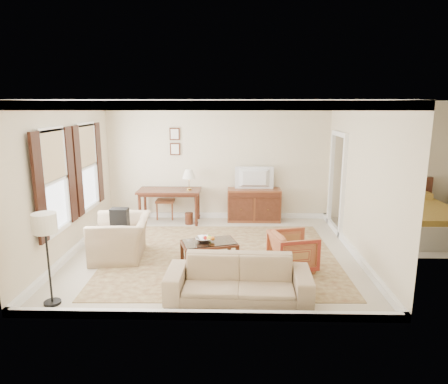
{
  "coord_description": "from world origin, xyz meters",
  "views": [
    {
      "loc": [
        0.38,
        -7.35,
        2.85
      ],
      "look_at": [
        0.2,
        0.3,
        1.15
      ],
      "focal_mm": 32.0,
      "sensor_mm": 36.0,
      "label": 1
    }
  ],
  "objects_px": {
    "sofa": "(238,272)",
    "coffee_table": "(209,247)",
    "tv": "(255,171)",
    "sideboard": "(254,205)",
    "striped_armchair": "(293,249)",
    "writing_desk": "(169,194)",
    "club_armchair": "(120,231)"
  },
  "relations": [
    {
      "from": "sideboard",
      "to": "striped_armchair",
      "type": "xyz_separation_m",
      "value": [
        0.53,
        -2.99,
        -0.03
      ]
    },
    {
      "from": "writing_desk",
      "to": "coffee_table",
      "type": "height_order",
      "value": "writing_desk"
    },
    {
      "from": "coffee_table",
      "to": "striped_armchair",
      "type": "distance_m",
      "value": 1.5
    },
    {
      "from": "sideboard",
      "to": "coffee_table",
      "type": "relative_size",
      "value": 1.18
    },
    {
      "from": "tv",
      "to": "coffee_table",
      "type": "height_order",
      "value": "tv"
    },
    {
      "from": "coffee_table",
      "to": "club_armchair",
      "type": "relative_size",
      "value": 0.93
    },
    {
      "from": "striped_armchair",
      "to": "sofa",
      "type": "distance_m",
      "value": 1.46
    },
    {
      "from": "coffee_table",
      "to": "sideboard",
      "type": "bearing_deg",
      "value": 70.95
    },
    {
      "from": "coffee_table",
      "to": "club_armchair",
      "type": "height_order",
      "value": "club_armchair"
    },
    {
      "from": "writing_desk",
      "to": "tv",
      "type": "distance_m",
      "value": 2.14
    },
    {
      "from": "sofa",
      "to": "club_armchair",
      "type": "bearing_deg",
      "value": 145.94
    },
    {
      "from": "coffee_table",
      "to": "sofa",
      "type": "relative_size",
      "value": 0.52
    },
    {
      "from": "club_armchair",
      "to": "sofa",
      "type": "xyz_separation_m",
      "value": [
        2.2,
        -1.61,
        -0.1
      ]
    },
    {
      "from": "club_armchair",
      "to": "sofa",
      "type": "height_order",
      "value": "club_armchair"
    },
    {
      "from": "sideboard",
      "to": "coffee_table",
      "type": "distance_m",
      "value": 2.9
    },
    {
      "from": "sideboard",
      "to": "tv",
      "type": "distance_m",
      "value": 0.85
    },
    {
      "from": "tv",
      "to": "coffee_table",
      "type": "bearing_deg",
      "value": 70.82
    },
    {
      "from": "tv",
      "to": "sofa",
      "type": "height_order",
      "value": "tv"
    },
    {
      "from": "club_armchair",
      "to": "sideboard",
      "type": "bearing_deg",
      "value": 127.79
    },
    {
      "from": "club_armchair",
      "to": "writing_desk",
      "type": "bearing_deg",
      "value": 160.48
    },
    {
      "from": "sofa",
      "to": "coffee_table",
      "type": "bearing_deg",
      "value": 113.08
    },
    {
      "from": "club_armchair",
      "to": "coffee_table",
      "type": "bearing_deg",
      "value": 75.69
    },
    {
      "from": "sideboard",
      "to": "club_armchair",
      "type": "distance_m",
      "value": 3.61
    },
    {
      "from": "writing_desk",
      "to": "sofa",
      "type": "relative_size",
      "value": 0.7
    },
    {
      "from": "striped_armchair",
      "to": "club_armchair",
      "type": "bearing_deg",
      "value": 66.99
    },
    {
      "from": "striped_armchair",
      "to": "club_armchair",
      "type": "xyz_separation_m",
      "value": [
        -3.16,
        0.51,
        0.15
      ]
    },
    {
      "from": "sideboard",
      "to": "striped_armchair",
      "type": "bearing_deg",
      "value": -79.94
    },
    {
      "from": "writing_desk",
      "to": "striped_armchair",
      "type": "distance_m",
      "value": 3.83
    },
    {
      "from": "tv",
      "to": "striped_armchair",
      "type": "bearing_deg",
      "value": 100.12
    },
    {
      "from": "tv",
      "to": "sofa",
      "type": "bearing_deg",
      "value": 83.98
    },
    {
      "from": "sideboard",
      "to": "striped_armchair",
      "type": "height_order",
      "value": "sideboard"
    },
    {
      "from": "writing_desk",
      "to": "sideboard",
      "type": "bearing_deg",
      "value": 5.41
    }
  ]
}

